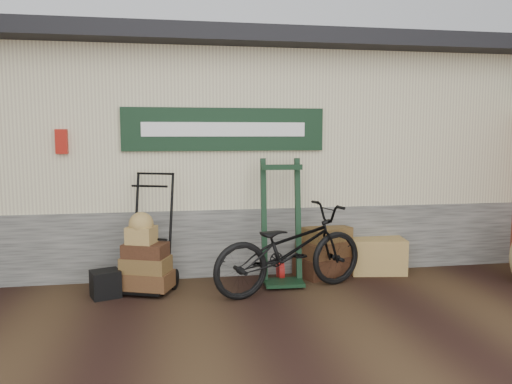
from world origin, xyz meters
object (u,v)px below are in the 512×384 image
Objects in this scene: wicker_hamper at (376,255)px; bicycle at (290,244)px; black_trunk at (105,284)px; suitcase_stack at (325,251)px; porter_trolley at (151,231)px; green_barrow at (282,222)px.

wicker_hamper is 1.54m from bicycle.
bicycle is (2.17, -0.15, 0.42)m from black_trunk.
black_trunk is (-2.80, -0.47, -0.17)m from suitcase_stack.
porter_trolley is 4.59× the size of black_trunk.
black_trunk is (-3.54, -0.47, -0.08)m from wicker_hamper.
suitcase_stack is at bearing 9.44° from black_trunk.
wicker_hamper is at bearing 25.92° from porter_trolley.
wicker_hamper is 2.31× the size of black_trunk.
porter_trolley is 3.06m from wicker_hamper.
porter_trolley is 1.99× the size of wicker_hamper.
green_barrow is 0.79× the size of bicycle.
porter_trolley is at bearing -175.26° from wicker_hamper.
bicycle is at bearing -82.96° from green_barrow.
wicker_hamper is (0.74, -0.00, -0.09)m from suitcase_stack.
green_barrow is at bearing -168.81° from wicker_hamper.
bicycle is (-1.37, -0.61, 0.34)m from wicker_hamper.
wicker_hamper is (1.40, 0.28, -0.55)m from green_barrow.
bicycle is at bearing -3.88° from black_trunk.
porter_trolley is at bearing -178.47° from green_barrow.
wicker_hamper is at bearing -82.81° from bicycle.
green_barrow is 0.85m from suitcase_stack.
green_barrow is 2.16× the size of wicker_hamper.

